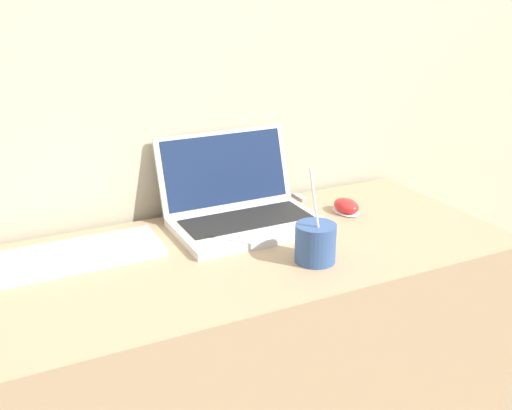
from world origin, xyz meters
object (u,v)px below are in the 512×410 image
laptop (241,206)px  drink_cup (315,242)px  external_keyboard (76,255)px  usb_stick (300,197)px  computer_mouse (346,207)px

laptop → drink_cup: 0.29m
external_keyboard → usb_stick: size_ratio=6.43×
external_keyboard → usb_stick: 0.67m
laptop → drink_cup: bearing=-79.5°
laptop → drink_cup: drink_cup is taller
laptop → computer_mouse: (0.29, -0.06, -0.03)m
laptop → external_keyboard: size_ratio=0.96×
drink_cup → computer_mouse: 0.32m
laptop → external_keyboard: bearing=-175.6°
computer_mouse → usb_stick: size_ratio=1.48×
drink_cup → computer_mouse: size_ratio=2.50×
external_keyboard → usb_stick: external_keyboard is taller
laptop → external_keyboard: (-0.43, -0.03, -0.04)m
drink_cup → usb_stick: 0.42m
laptop → usb_stick: size_ratio=6.20×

